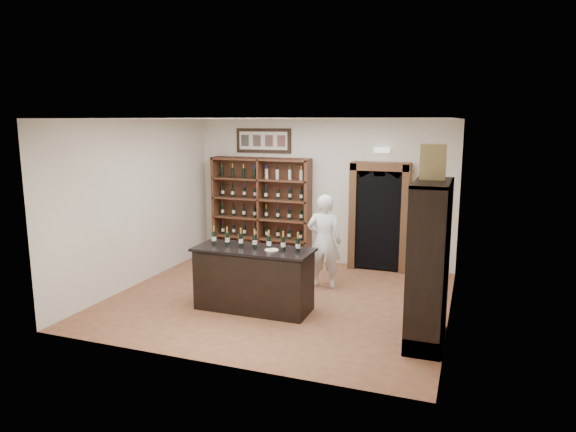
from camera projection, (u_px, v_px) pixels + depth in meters
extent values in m
plane|color=#955D3B|center=(279.00, 298.00, 8.71)|extent=(5.50, 5.50, 0.00)
plane|color=white|center=(279.00, 119.00, 8.16)|extent=(5.50, 5.50, 0.00)
cube|color=silver|center=(322.00, 192.00, 10.74)|extent=(5.50, 0.04, 3.00)
cube|color=silver|center=(138.00, 202.00, 9.36)|extent=(0.04, 5.00, 3.00)
cube|color=silver|center=(454.00, 223.00, 7.51)|extent=(0.04, 5.00, 3.00)
cube|color=#522F1C|center=(264.00, 207.00, 11.22)|extent=(2.20, 0.02, 2.20)
cube|color=#522F1C|center=(217.00, 206.00, 11.42)|extent=(0.06, 0.38, 2.20)
cube|color=#522F1C|center=(308.00, 212.00, 10.70)|extent=(0.06, 0.38, 2.20)
cube|color=#522F1C|center=(261.00, 209.00, 11.06)|extent=(0.04, 0.38, 2.20)
cube|color=#522F1C|center=(261.00, 256.00, 11.25)|extent=(2.18, 0.38, 0.04)
cube|color=#522F1C|center=(261.00, 237.00, 11.17)|extent=(2.18, 0.38, 0.04)
cube|color=#522F1C|center=(261.00, 218.00, 11.10)|extent=(2.18, 0.38, 0.03)
cube|color=#522F1C|center=(261.00, 199.00, 11.02)|extent=(2.18, 0.38, 0.04)
cube|color=#522F1C|center=(261.00, 179.00, 10.94)|extent=(2.18, 0.38, 0.04)
cube|color=#522F1C|center=(260.00, 160.00, 10.86)|extent=(2.18, 0.38, 0.04)
cube|color=black|center=(263.00, 141.00, 10.96)|extent=(1.25, 0.04, 0.52)
cube|color=black|center=(379.00, 218.00, 10.25)|extent=(0.97, 0.29, 2.05)
cube|color=#A0673E|center=(354.00, 216.00, 10.40)|extent=(0.14, 0.35, 2.15)
cube|color=#A0673E|center=(405.00, 219.00, 10.05)|extent=(0.14, 0.35, 2.15)
cube|color=#A0673E|center=(381.00, 166.00, 10.04)|extent=(1.15, 0.35, 0.16)
cube|color=white|center=(382.00, 150.00, 10.08)|extent=(0.30, 0.10, 0.10)
cube|color=black|center=(254.00, 281.00, 8.13)|extent=(1.80, 0.70, 0.94)
cube|color=black|center=(253.00, 250.00, 8.04)|extent=(1.88, 0.78, 0.04)
cylinder|color=black|center=(214.00, 238.00, 8.31)|extent=(0.07, 0.07, 0.21)
cylinder|color=beige|center=(214.00, 239.00, 8.31)|extent=(0.07, 0.07, 0.07)
cylinder|color=#B58F30|center=(214.00, 229.00, 8.28)|extent=(0.03, 0.03, 0.09)
cylinder|color=black|center=(227.00, 239.00, 8.23)|extent=(0.07, 0.07, 0.21)
cylinder|color=beige|center=(227.00, 240.00, 8.23)|extent=(0.07, 0.07, 0.07)
cylinder|color=#B58F30|center=(227.00, 230.00, 8.20)|extent=(0.03, 0.03, 0.09)
cylinder|color=black|center=(241.00, 240.00, 8.15)|extent=(0.07, 0.07, 0.21)
cylinder|color=beige|center=(241.00, 241.00, 8.15)|extent=(0.07, 0.07, 0.07)
cylinder|color=#B58F30|center=(241.00, 231.00, 8.12)|extent=(0.03, 0.03, 0.09)
cylinder|color=black|center=(255.00, 241.00, 8.07)|extent=(0.07, 0.07, 0.21)
cylinder|color=beige|center=(255.00, 242.00, 8.07)|extent=(0.07, 0.07, 0.07)
cylinder|color=#B58F30|center=(255.00, 232.00, 8.04)|extent=(0.03, 0.03, 0.09)
cylinder|color=black|center=(269.00, 242.00, 7.98)|extent=(0.07, 0.07, 0.21)
cylinder|color=beige|center=(269.00, 243.00, 7.99)|extent=(0.07, 0.07, 0.07)
cylinder|color=#B58F30|center=(269.00, 233.00, 7.96)|extent=(0.03, 0.03, 0.09)
cylinder|color=black|center=(283.00, 244.00, 7.90)|extent=(0.07, 0.07, 0.21)
cylinder|color=beige|center=(283.00, 245.00, 7.91)|extent=(0.07, 0.07, 0.07)
cylinder|color=#B58F30|center=(283.00, 234.00, 7.88)|extent=(0.03, 0.03, 0.09)
cylinder|color=black|center=(298.00, 245.00, 7.82)|extent=(0.07, 0.07, 0.21)
cylinder|color=beige|center=(298.00, 246.00, 7.83)|extent=(0.07, 0.07, 0.07)
cylinder|color=#B58F30|center=(298.00, 235.00, 7.80)|extent=(0.03, 0.03, 0.09)
cube|color=black|center=(447.00, 265.00, 6.76)|extent=(0.02, 1.20, 2.20)
cube|color=black|center=(425.00, 275.00, 6.30)|extent=(0.48, 0.04, 2.20)
cube|color=black|center=(433.00, 253.00, 7.37)|extent=(0.48, 0.04, 2.20)
cube|color=black|center=(433.00, 183.00, 6.64)|extent=(0.48, 1.20, 0.04)
cube|color=black|center=(425.00, 332.00, 7.02)|extent=(0.48, 1.20, 0.24)
cube|color=black|center=(426.00, 316.00, 6.97)|extent=(0.48, 1.16, 0.03)
cube|color=black|center=(428.00, 278.00, 6.87)|extent=(0.48, 1.16, 0.03)
cube|color=black|center=(430.00, 238.00, 6.77)|extent=(0.48, 1.16, 0.03)
imported|color=white|center=(324.00, 241.00, 9.16)|extent=(0.66, 0.47, 1.70)
cylinder|color=beige|center=(272.00, 250.00, 7.89)|extent=(0.21, 0.21, 0.02)
cube|color=#A28C55|center=(433.00, 162.00, 6.75)|extent=(0.33, 0.14, 0.47)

